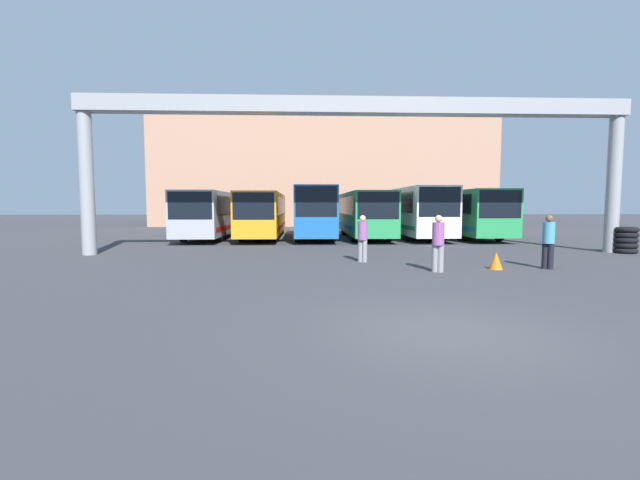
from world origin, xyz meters
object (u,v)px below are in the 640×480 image
Objects in this scene: bus_slot_5 at (463,211)px; pedestrian_near_right at (548,240)px; bus_slot_2 at (314,210)px; bus_slot_3 at (364,212)px; tire_stack at (625,240)px; bus_slot_4 at (412,210)px; traffic_cone at (496,261)px; bus_slot_1 at (264,212)px; bus_slot_0 at (213,212)px; pedestrian_mid_right at (363,237)px; pedestrian_near_left at (438,242)px.

bus_slot_5 reaches higher than pedestrian_near_right.
bus_slot_3 is (3.39, 0.32, -0.16)m from bus_slot_2.
pedestrian_near_right is 7.90m from tire_stack.
bus_slot_4 reaches higher than bus_slot_5.
pedestrian_near_right is at bearing 0.34° from traffic_cone.
bus_slot_1 is 13.59m from bus_slot_5.
bus_slot_3 reaches higher than bus_slot_0.
bus_slot_3 is (10.18, -0.72, -0.00)m from bus_slot_0.
traffic_cone is (-0.95, -14.95, -1.61)m from bus_slot_4.
tire_stack is (17.41, -10.46, -1.13)m from bus_slot_1.
pedestrian_mid_right is at bearing -112.16° from bus_slot_4.
traffic_cone is at bearing -50.11° from bus_slot_0.
traffic_cone is (-1.81, -0.01, -0.69)m from pedestrian_near_right.
bus_slot_5 is at bearing -6.79° from bus_slot_4.
bus_slot_5 is at bearing -92.15° from pedestrian_near_left.
pedestrian_near_left is at bearing -153.45° from tire_stack.
bus_slot_0 is 23.30m from tire_stack.
bus_slot_1 is 1.14× the size of bus_slot_3.
bus_slot_0 is 10.20m from bus_slot_3.
bus_slot_3 is at bearing -69.55° from pedestrian_mid_right.
bus_slot_5 is 5.94× the size of pedestrian_near_left.
bus_slot_1 is 13.97m from pedestrian_mid_right.
bus_slot_4 is at bearing 173.21° from bus_slot_5.
bus_slot_2 is at bearing -19.73° from pedestrian_near_right.
bus_slot_1 is at bearing 162.46° from bus_slot_2.
pedestrian_mid_right is (-6.10, 2.08, -0.03)m from pedestrian_near_right.
bus_slot_4 is (10.18, -0.19, 0.17)m from bus_slot_1.
traffic_cone is (2.45, -14.39, -1.46)m from bus_slot_3.
bus_slot_1 is at bearing -40.27° from pedestrian_mid_right.
pedestrian_mid_right is at bearing 22.88° from pedestrian_near_right.
pedestrian_near_right reaches higher than tire_stack.
pedestrian_near_right is 3.15× the size of traffic_cone.
pedestrian_near_right is at bearing -73.51° from bus_slot_3.
bus_slot_0 is at bearing 171.28° from bus_slot_2.
bus_slot_1 reaches higher than pedestrian_near_left.
bus_slot_5 is (16.97, -0.56, 0.06)m from bus_slot_0.
bus_slot_1 is at bearing -12.16° from pedestrian_near_right.
pedestrian_near_left is at bearing -75.90° from bus_slot_2.
bus_slot_0 is 1.21× the size of bus_slot_2.
bus_slot_3 is 12.46m from pedestrian_mid_right.
bus_slot_5 is at bearing 111.25° from tire_stack.
bus_slot_4 is 14.99m from pedestrian_near_right.
tire_stack is at bearing -132.17° from pedestrian_near_left.
bus_slot_0 is at bearing -28.38° from pedestrian_mid_right.
bus_slot_1 is 20.92× the size of traffic_cone.
bus_slot_1 reaches higher than traffic_cone.
bus_slot_5 is 18.89× the size of traffic_cone.
bus_slot_4 is 6.42× the size of pedestrian_near_right.
bus_slot_2 reaches higher than bus_slot_5.
pedestrian_near_left is at bearing -56.21° from bus_slot_0.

